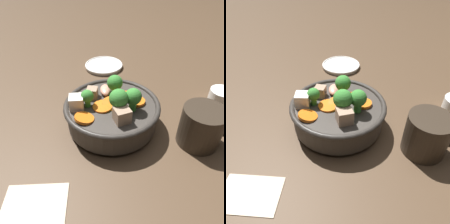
% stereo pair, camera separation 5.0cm
% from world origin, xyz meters
% --- Properties ---
extents(ground_plane, '(3.00, 3.00, 0.00)m').
position_xyz_m(ground_plane, '(0.00, 0.00, 0.00)').
color(ground_plane, '#4C3826').
extents(stirfry_bowl, '(0.22, 0.22, 0.12)m').
position_xyz_m(stirfry_bowl, '(0.00, -0.00, 0.05)').
color(stirfry_bowl, '#38332D').
rests_on(stirfry_bowl, ground_plane).
extents(side_saucer, '(0.13, 0.13, 0.01)m').
position_xyz_m(side_saucer, '(-0.08, 0.29, 0.01)').
color(side_saucer, white).
rests_on(side_saucer, ground_plane).
extents(dark_mug, '(0.11, 0.09, 0.09)m').
position_xyz_m(dark_mug, '(0.20, -0.02, 0.04)').
color(dark_mug, '#33281E').
rests_on(dark_mug, ground_plane).
extents(napkin, '(0.12, 0.10, 0.00)m').
position_xyz_m(napkin, '(-0.10, -0.22, 0.00)').
color(napkin, beige).
rests_on(napkin, ground_plane).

